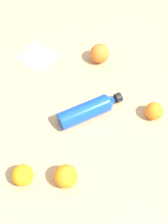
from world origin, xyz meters
The scene contains 7 objects.
ground_plane centered at (0.00, 0.00, 0.00)m, with size 2.40×2.40×0.00m, color tan.
water_bottle centered at (0.01, 0.00, 0.03)m, with size 0.21×0.21×0.06m.
orange_0 centered at (0.01, -0.26, 0.04)m, with size 0.08×0.08×0.08m, color orange.
orange_1 centered at (-0.12, -0.30, 0.03)m, with size 0.07×0.07×0.07m, color orange.
orange_2 centered at (0.23, 0.07, 0.03)m, with size 0.06×0.06×0.06m, color orange.
orange_3 centered at (-0.03, 0.27, 0.04)m, with size 0.08×0.08×0.08m, color orange.
folded_napkin centered at (-0.28, 0.21, 0.00)m, with size 0.14×0.12×0.01m, color white.
Camera 1 is at (0.18, -0.60, 0.97)m, focal length 50.32 mm.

